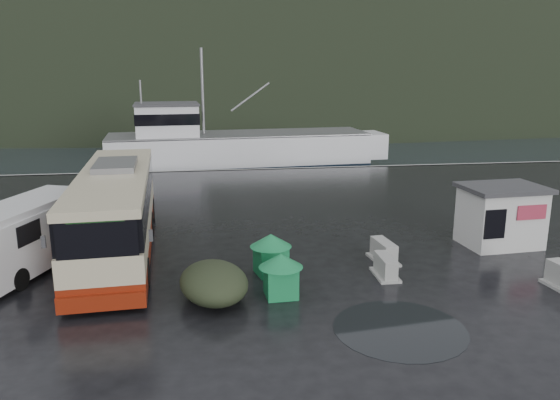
{
  "coord_description": "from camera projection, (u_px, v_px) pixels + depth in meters",
  "views": [
    {
      "loc": [
        -0.38,
        -18.9,
        7.29
      ],
      "look_at": [
        2.76,
        3.61,
        1.7
      ],
      "focal_mm": 35.0,
      "sensor_mm": 36.0,
      "label": 1
    }
  ],
  "objects": [
    {
      "name": "ground",
      "position": [
        219.0,
        271.0,
        19.97
      ],
      "size": [
        160.0,
        160.0,
        0.0
      ],
      "primitive_type": "plane",
      "color": "black",
      "rests_on": "ground"
    },
    {
      "name": "harbor_water",
      "position": [
        205.0,
        99.0,
        125.77
      ],
      "size": [
        300.0,
        180.0,
        0.02
      ],
      "primitive_type": "cube",
      "color": "black",
      "rests_on": "ground"
    },
    {
      "name": "quay_edge",
      "position": [
        211.0,
        170.0,
        39.2
      ],
      "size": [
        160.0,
        0.6,
        1.5
      ],
      "primitive_type": "cube",
      "color": "#999993",
      "rests_on": "ground"
    },
    {
      "name": "headland",
      "position": [
        224.0,
        82.0,
        261.77
      ],
      "size": [
        780.0,
        540.0,
        570.0
      ],
      "primitive_type": "ellipsoid",
      "color": "black",
      "rests_on": "ground"
    },
    {
      "name": "coach_bus",
      "position": [
        119.0,
        251.0,
        22.15
      ],
      "size": [
        3.88,
        12.56,
        3.5
      ],
      "primitive_type": null,
      "rotation": [
        0.0,
        0.0,
        0.06
      ],
      "color": "#C5B995",
      "rests_on": "ground"
    },
    {
      "name": "white_van",
      "position": [
        31.0,
        269.0,
        20.15
      ],
      "size": [
        4.09,
        6.51,
        2.58
      ],
      "primitive_type": null,
      "rotation": [
        0.0,
        0.0,
        -0.35
      ],
      "color": "silver",
      "rests_on": "ground"
    },
    {
      "name": "waste_bin_left",
      "position": [
        271.0,
        274.0,
        19.69
      ],
      "size": [
        1.27,
        1.27,
        1.5
      ],
      "primitive_type": null,
      "rotation": [
        0.0,
        0.0,
        0.21
      ],
      "color": "#167F44",
      "rests_on": "ground"
    },
    {
      "name": "waste_bin_right",
      "position": [
        281.0,
        296.0,
        17.8
      ],
      "size": [
        1.1,
        1.1,
        1.45
      ],
      "primitive_type": null,
      "rotation": [
        0.0,
        0.0,
        0.06
      ],
      "color": "#167F44",
      "rests_on": "ground"
    },
    {
      "name": "dome_tent",
      "position": [
        214.0,
        300.0,
        17.49
      ],
      "size": [
        2.64,
        3.33,
        1.18
      ],
      "primitive_type": null,
      "rotation": [
        0.0,
        0.0,
        0.18
      ],
      "color": "#28311D",
      "rests_on": "ground"
    },
    {
      "name": "ticket_kiosk",
      "position": [
        498.0,
        245.0,
        22.88
      ],
      "size": [
        3.42,
        2.69,
        2.54
      ],
      "primitive_type": null,
      "rotation": [
        0.0,
        0.0,
        0.07
      ],
      "color": "silver",
      "rests_on": "ground"
    },
    {
      "name": "jersey_barrier_a",
      "position": [
        383.0,
        261.0,
        20.98
      ],
      "size": [
        0.96,
        1.67,
        0.8
      ],
      "primitive_type": null,
      "rotation": [
        0.0,
        0.0,
        0.1
      ],
      "color": "#999993",
      "rests_on": "ground"
    },
    {
      "name": "jersey_barrier_b",
      "position": [
        385.0,
        276.0,
        19.45
      ],
      "size": [
        0.77,
        1.51,
        0.75
      ],
      "primitive_type": null,
      "rotation": [
        0.0,
        0.0,
        -0.02
      ],
      "color": "#999993",
      "rests_on": "ground"
    },
    {
      "name": "fishing_trawler",
      "position": [
        240.0,
        156.0,
        45.69
      ],
      "size": [
        25.51,
        7.39,
        10.07
      ],
      "primitive_type": null,
      "rotation": [
        0.0,
        0.0,
        0.07
      ],
      "color": "silver",
      "rests_on": "ground"
    },
    {
      "name": "puddles",
      "position": [
        307.0,
        358.0,
        14.0
      ],
      "size": [
        12.23,
        6.93,
        0.01
      ],
      "color": "black",
      "rests_on": "ground"
    }
  ]
}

